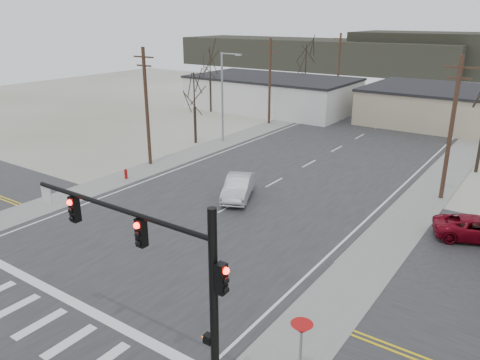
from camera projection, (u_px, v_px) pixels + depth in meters
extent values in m
plane|color=silver|center=(144.00, 253.00, 25.77)|extent=(140.00, 140.00, 0.00)
cube|color=#262628|center=(281.00, 179.00, 37.38)|extent=(18.00, 110.00, 0.05)
cube|color=#262628|center=(144.00, 253.00, 25.76)|extent=(90.00, 10.00, 0.04)
cube|color=gray|center=(214.00, 146.00, 46.96)|extent=(3.00, 90.00, 0.06)
cube|color=gray|center=(434.00, 188.00, 35.55)|extent=(3.00, 90.00, 0.06)
cylinder|color=black|center=(214.00, 315.00, 14.50)|extent=(0.28, 0.28, 7.20)
cylinder|color=black|center=(115.00, 208.00, 15.90)|extent=(8.40, 0.18, 0.18)
cube|color=black|center=(141.00, 233.00, 15.45)|extent=(0.32, 0.30, 1.00)
cube|color=black|center=(75.00, 209.00, 17.33)|extent=(0.32, 0.30, 1.00)
sphere|color=#FF0C05|center=(137.00, 226.00, 15.21)|extent=(0.22, 0.22, 0.22)
sphere|color=#FF0C05|center=(70.00, 202.00, 17.09)|extent=(0.22, 0.22, 0.22)
cube|color=black|center=(221.00, 279.00, 13.87)|extent=(0.30, 0.30, 1.00)
cube|color=silver|center=(47.00, 195.00, 18.18)|extent=(0.60, 0.04, 0.60)
cube|color=black|center=(209.00, 339.00, 14.96)|extent=(0.30, 0.25, 0.30)
sphere|color=#FF5905|center=(205.00, 337.00, 15.04)|extent=(0.18, 0.18, 0.18)
cylinder|color=#A50C0C|center=(126.00, 175.00, 37.34)|extent=(0.24, 0.24, 0.70)
sphere|color=#A50C0C|center=(126.00, 170.00, 37.21)|extent=(0.24, 0.24, 0.24)
cylinder|color=gray|center=(300.00, 355.00, 16.52)|extent=(0.10, 0.10, 2.10)
cone|color=#A50C0C|center=(302.00, 329.00, 16.15)|extent=(0.80, 0.80, 0.40)
cube|color=silver|center=(272.00, 94.00, 64.67)|extent=(22.00, 12.00, 4.20)
cube|color=black|center=(272.00, 78.00, 63.93)|extent=(22.30, 12.30, 0.30)
cylinder|color=#4C3323|center=(147.00, 108.00, 39.60)|extent=(0.30, 0.30, 10.00)
cube|color=#4C3323|center=(143.00, 57.00, 38.21)|extent=(2.20, 0.12, 0.12)
cube|color=#4C3323|center=(144.00, 66.00, 38.44)|extent=(1.60, 0.12, 0.12)
cylinder|color=#4C3323|center=(270.00, 82.00, 55.09)|extent=(0.30, 0.30, 10.00)
cube|color=#4C3323|center=(270.00, 45.00, 53.70)|extent=(2.20, 0.12, 0.12)
cube|color=#4C3323|center=(270.00, 51.00, 53.93)|extent=(1.60, 0.12, 0.12)
cylinder|color=#4C3323|center=(339.00, 68.00, 70.59)|extent=(0.30, 0.30, 10.00)
cube|color=#4C3323|center=(341.00, 39.00, 69.19)|extent=(2.20, 0.12, 0.12)
cube|color=#4C3323|center=(340.00, 43.00, 69.42)|extent=(1.60, 0.12, 0.12)
cylinder|color=#4C3323|center=(451.00, 130.00, 31.86)|extent=(0.30, 0.30, 10.00)
cube|color=#4C3323|center=(461.00, 67.00, 30.47)|extent=(2.20, 0.12, 0.12)
cube|color=#4C3323|center=(459.00, 78.00, 30.70)|extent=(1.60, 0.12, 0.12)
cylinder|color=gray|center=(222.00, 98.00, 47.24)|extent=(0.20, 0.20, 9.00)
cylinder|color=gray|center=(230.00, 54.00, 45.24)|extent=(2.00, 0.12, 0.12)
cube|color=gray|center=(238.00, 55.00, 44.72)|extent=(0.60, 0.25, 0.18)
cylinder|color=#31251E|center=(195.00, 125.00, 47.64)|extent=(0.28, 0.28, 3.75)
cylinder|color=#31251E|center=(194.00, 92.00, 46.52)|extent=(0.14, 0.14, 3.75)
cylinder|color=#31251E|center=(480.00, 148.00, 38.48)|extent=(0.28, 0.28, 4.25)
cylinder|color=#31251E|center=(305.00, 89.00, 68.20)|extent=(0.28, 0.28, 4.50)
cylinder|color=#31251E|center=(306.00, 61.00, 66.85)|extent=(0.14, 0.14, 4.50)
cylinder|color=#31251E|center=(211.00, 95.00, 63.21)|extent=(0.28, 0.28, 4.50)
cylinder|color=#31251E|center=(210.00, 64.00, 61.86)|extent=(0.14, 0.14, 4.50)
cube|color=#333026|center=(315.00, 54.00, 114.72)|extent=(70.00, 18.00, 7.00)
imported|color=#9EA2A8|center=(238.00, 187.00, 33.28)|extent=(3.59, 5.17, 1.62)
imported|color=black|center=(401.00, 115.00, 58.19)|extent=(1.94, 4.55, 1.31)
imported|color=black|center=(388.00, 100.00, 68.12)|extent=(3.43, 4.89, 1.55)
imported|color=maroon|center=(478.00, 229.00, 27.07)|extent=(5.40, 3.95, 1.36)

